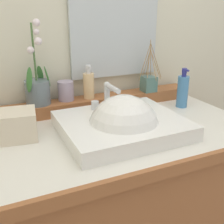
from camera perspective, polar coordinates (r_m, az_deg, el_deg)
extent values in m
cube|color=#985932|center=(1.35, -0.99, -20.80)|extent=(1.18, 0.62, 0.80)
cube|color=silver|center=(1.12, -1.12, -4.57)|extent=(1.20, 0.65, 0.04)
cube|color=#985932|center=(0.87, 7.69, -12.83)|extent=(1.20, 0.02, 0.04)
cube|color=#985932|center=(1.33, -5.63, 1.61)|extent=(1.13, 0.11, 0.06)
cube|color=white|center=(1.08, 1.97, -2.76)|extent=(0.46, 0.40, 0.06)
sphere|color=white|center=(1.07, 2.44, -3.78)|extent=(0.28, 0.28, 0.28)
cylinder|color=silver|center=(1.17, -1.02, 3.23)|extent=(0.02, 0.02, 0.10)
cylinder|color=silver|center=(1.11, 0.11, 4.93)|extent=(0.02, 0.11, 0.02)
sphere|color=silver|center=(1.16, -1.04, 5.59)|extent=(0.03, 0.03, 0.03)
cylinder|color=silver|center=(1.16, -3.49, 1.38)|extent=(0.03, 0.03, 0.04)
cylinder|color=silver|center=(1.20, 1.39, 2.10)|extent=(0.03, 0.03, 0.04)
cylinder|color=slate|center=(1.26, -15.00, 3.92)|extent=(0.11, 0.11, 0.11)
cylinder|color=tan|center=(1.25, -15.20, 6.01)|extent=(0.10, 0.10, 0.01)
cylinder|color=#476B38|center=(1.23, -15.75, 11.66)|extent=(0.01, 0.01, 0.24)
ellipsoid|color=#387033|center=(1.25, -13.15, 7.17)|extent=(0.03, 0.03, 0.09)
ellipsoid|color=#387033|center=(1.20, -16.61, 6.34)|extent=(0.04, 0.04, 0.10)
ellipsoid|color=#387033|center=(1.28, -14.50, 7.40)|extent=(0.04, 0.04, 0.09)
sphere|color=white|center=(1.22, -16.37, 12.11)|extent=(0.03, 0.03, 0.03)
sphere|color=white|center=(1.20, -14.91, 13.86)|extent=(0.03, 0.03, 0.03)
sphere|color=white|center=(1.22, -15.30, 15.61)|extent=(0.02, 0.02, 0.02)
sphere|color=white|center=(1.21, -15.26, 17.29)|extent=(0.03, 0.03, 0.03)
cylinder|color=#E0BB84|center=(1.31, -4.79, 5.37)|extent=(0.05, 0.05, 0.12)
cylinder|color=silver|center=(1.29, -4.88, 8.30)|extent=(0.02, 0.02, 0.02)
cylinder|color=silver|center=(1.29, -4.91, 9.13)|extent=(0.02, 0.02, 0.02)
cylinder|color=silver|center=(1.27, -4.70, 9.20)|extent=(0.01, 0.03, 0.01)
cylinder|color=#9F90A7|center=(1.29, -9.45, 4.31)|extent=(0.07, 0.07, 0.09)
cube|color=slate|center=(1.43, 7.52, 5.74)|extent=(0.07, 0.07, 0.08)
cylinder|color=#9E7A4C|center=(1.42, 9.01, 10.40)|extent=(0.07, 0.01, 0.18)
cylinder|color=#9E7A4C|center=(1.42, 7.93, 10.73)|extent=(0.03, 0.03, 0.19)
cylinder|color=#9E7A4C|center=(1.42, 7.39, 9.71)|extent=(0.01, 0.03, 0.14)
cylinder|color=#9E7A4C|center=(1.41, 7.00, 9.63)|extent=(0.03, 0.03, 0.14)
cylinder|color=#9E7A4C|center=(1.38, 6.71, 10.11)|extent=(0.07, 0.02, 0.17)
cylinder|color=#9E7A4C|center=(1.39, 7.55, 9.82)|extent=(0.03, 0.03, 0.16)
cylinder|color=#9E7A4C|center=(1.38, 8.48, 9.70)|extent=(0.01, 0.06, 0.16)
cylinder|color=#9E7A4C|center=(1.41, 8.90, 9.67)|extent=(0.05, 0.04, 0.15)
cylinder|color=teal|center=(1.39, 14.27, 4.05)|extent=(0.05, 0.05, 0.15)
cylinder|color=navy|center=(1.37, 14.58, 7.47)|extent=(0.02, 0.02, 0.02)
cylinder|color=navy|center=(1.37, 14.65, 8.25)|extent=(0.02, 0.02, 0.02)
cylinder|color=navy|center=(1.35, 15.06, 8.28)|extent=(0.01, 0.03, 0.01)
cube|color=beige|center=(1.08, -18.65, -2.48)|extent=(0.15, 0.15, 0.11)
cube|color=silver|center=(1.38, 0.64, 18.66)|extent=(0.45, 0.02, 0.55)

